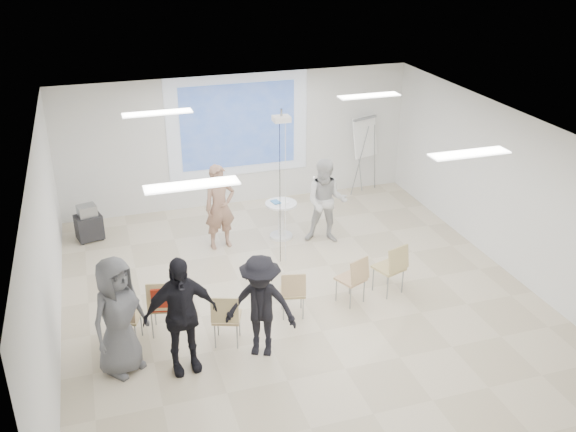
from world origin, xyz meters
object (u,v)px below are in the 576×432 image
object	(u,v)px
chair_far_left	(124,315)
audience_left	(180,307)
chair_right_inner	(354,276)
player_left	(220,202)
chair_left_mid	(163,303)
chair_center	(293,290)
pedestal_table	(281,218)
laptop	(226,315)
player_right	(326,197)
av_cart	(89,224)
audience_mid	(261,300)
chair_left_inner	(226,316)
flipchart_easel	(365,138)
chair_right_far	(392,265)
audience_outer	(117,310)

from	to	relation	value
chair_far_left	audience_left	bearing A→B (deg)	-28.34
chair_right_inner	player_left	bearing A→B (deg)	97.89
chair_left_mid	chair_center	world-z (taller)	chair_left_mid
pedestal_table	laptop	distance (m)	3.73
player_right	laptop	bearing A→B (deg)	-110.98
chair_right_inner	av_cart	xyz separation A→B (m)	(-4.23, 3.90, -0.18)
pedestal_table	audience_left	bearing A→B (deg)	-125.31
chair_right_inner	audience_mid	xyz separation A→B (m)	(-1.87, -0.86, 0.41)
chair_far_left	chair_left_inner	world-z (taller)	chair_far_left
chair_far_left	flipchart_easel	size ratio (longest dim) A/B	0.50
chair_right_inner	flipchart_easel	xyz separation A→B (m)	(2.17, 4.58, 0.84)
chair_center	flipchart_easel	bearing A→B (deg)	67.43
player_left	laptop	size ratio (longest dim) A/B	5.93
chair_right_inner	chair_far_left	bearing A→B (deg)	157.23
player_left	chair_left_mid	size ratio (longest dim) A/B	1.98
player_right	audience_left	distance (m)	4.74
chair_left_mid	laptop	xyz separation A→B (m)	(0.90, -0.48, -0.10)
chair_left_mid	chair_center	bearing A→B (deg)	9.25
chair_far_left	laptop	xyz separation A→B (m)	(1.51, -0.36, -0.06)
pedestal_table	player_left	bearing A→B (deg)	-179.02
pedestal_table	chair_center	size ratio (longest dim) A/B	0.93
chair_left_mid	laptop	bearing A→B (deg)	-15.00
chair_far_left	av_cart	bearing A→B (deg)	115.22
chair_right_far	audience_outer	bearing A→B (deg)	170.02
player_left	audience_left	size ratio (longest dim) A/B	0.94
player_right	chair_left_mid	size ratio (longest dim) A/B	1.96
chair_right_inner	chair_right_far	distance (m)	0.76
pedestal_table	chair_left_mid	bearing A→B (deg)	-135.07
chair_right_far	audience_mid	xyz separation A→B (m)	(-2.63, -0.96, 0.36)
audience_left	audience_outer	world-z (taller)	audience_left
audience_left	flipchart_easel	world-z (taller)	audience_left
chair_right_inner	flipchart_easel	distance (m)	5.14
chair_right_inner	laptop	world-z (taller)	chair_right_inner
chair_right_far	chair_left_mid	bearing A→B (deg)	161.70
player_right	chair_left_mid	xyz separation A→B (m)	(-3.58, -2.32, -0.39)
chair_far_left	laptop	world-z (taller)	chair_far_left
pedestal_table	audience_outer	size ratio (longest dim) A/B	0.39
chair_far_left	laptop	size ratio (longest dim) A/B	2.79
pedestal_table	chair_right_inner	size ratio (longest dim) A/B	0.90
player_left	av_cart	distance (m)	2.83
laptop	player_right	bearing A→B (deg)	-114.42
player_right	chair_right_far	bearing A→B (deg)	-57.89
player_left	audience_outer	xyz separation A→B (m)	(-2.19, -3.42, 0.04)
chair_left_mid	chair_left_inner	bearing A→B (deg)	-20.25
chair_center	audience_mid	xyz separation A→B (m)	(-0.75, -0.78, 0.43)
audience_outer	flipchart_easel	bearing A→B (deg)	3.66
player_right	chair_left_inner	distance (m)	3.99
chair_right_inner	av_cart	distance (m)	5.76
pedestal_table	chair_left_inner	size ratio (longest dim) A/B	0.89
laptop	chair_far_left	bearing A→B (deg)	5.84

